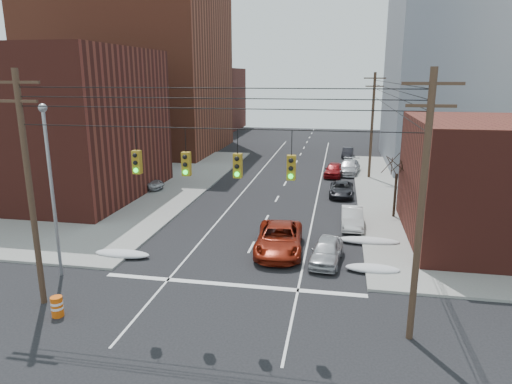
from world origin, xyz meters
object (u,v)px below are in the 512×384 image
at_px(parked_car_c, 341,189).
at_px(lot_car_d, 90,176).
at_px(lot_car_b, 142,183).
at_px(lot_car_a, 104,192).
at_px(lot_car_c, 85,184).
at_px(parked_car_b, 352,218).
at_px(parked_car_a, 327,251).
at_px(red_pickup, 279,239).
at_px(construction_barrel, 57,306).
at_px(parked_car_f, 348,152).
at_px(parked_car_d, 349,167).
at_px(parked_car_e, 334,170).

height_order(parked_car_c, lot_car_d, lot_car_d).
bearing_deg(lot_car_b, lot_car_a, 169.17).
bearing_deg(lot_car_b, lot_car_d, 87.54).
bearing_deg(parked_car_c, lot_car_c, -171.72).
xyz_separation_m(parked_car_b, lot_car_d, (-25.81, 8.99, 0.15)).
relative_size(parked_car_a, lot_car_b, 0.95).
distance_m(red_pickup, lot_car_b, 19.86).
height_order(red_pickup, lot_car_a, red_pickup).
bearing_deg(construction_barrel, parked_car_a, 35.59).
bearing_deg(red_pickup, parked_car_f, 78.55).
xyz_separation_m(parked_car_d, lot_car_d, (-25.81, -9.66, 0.09)).
bearing_deg(parked_car_e, construction_barrel, -102.96).
height_order(parked_car_b, parked_car_d, parked_car_d).
bearing_deg(parked_car_e, lot_car_c, -146.56).
bearing_deg(parked_car_a, parked_car_e, 96.33).
bearing_deg(parked_car_d, parked_car_b, -82.33).
height_order(lot_car_a, lot_car_c, lot_car_c).
distance_m(lot_car_a, lot_car_d, 7.33).
bearing_deg(parked_car_a, construction_barrel, -138.08).
xyz_separation_m(red_pickup, lot_car_b, (-14.93, 13.11, -0.08)).
distance_m(parked_car_c, construction_barrel, 27.23).
height_order(parked_car_c, parked_car_e, parked_car_e).
height_order(red_pickup, parked_car_a, red_pickup).
bearing_deg(parked_car_c, parked_car_d, 86.61).
bearing_deg(parked_car_b, red_pickup, -129.59).
distance_m(parked_car_d, parked_car_e, 2.28).
distance_m(parked_car_b, parked_car_e, 17.11).
xyz_separation_m(parked_car_a, lot_car_c, (-22.83, 12.61, 0.14)).
height_order(red_pickup, parked_car_d, red_pickup).
distance_m(parked_car_a, lot_car_b, 22.89).
bearing_deg(construction_barrel, parked_car_d, 68.40).
bearing_deg(lot_car_b, construction_barrel, -153.74).
bearing_deg(lot_car_d, lot_car_a, -164.90).
bearing_deg(red_pickup, lot_car_a, 147.49).
bearing_deg(red_pickup, lot_car_d, 141.31).
bearing_deg(red_pickup, parked_car_b, 47.17).
height_order(lot_car_b, lot_car_c, lot_car_c).
xyz_separation_m(parked_car_b, parked_car_e, (-1.60, 17.03, 0.04)).
bearing_deg(lot_car_c, parked_car_d, -68.32).
relative_size(parked_car_b, lot_car_a, 1.14).
distance_m(parked_car_b, lot_car_d, 27.33).
bearing_deg(parked_car_d, red_pickup, -92.95).
bearing_deg(construction_barrel, parked_car_b, 48.74).
bearing_deg(parked_car_f, parked_car_b, -85.53).
xyz_separation_m(parked_car_a, lot_car_d, (-24.21, 15.84, 0.14)).
bearing_deg(parked_car_e, parked_car_d, 52.48).
height_order(parked_car_b, lot_car_b, parked_car_b).
distance_m(red_pickup, lot_car_c, 22.93).
xyz_separation_m(parked_car_a, parked_car_b, (1.60, 6.85, -0.01)).
xyz_separation_m(parked_car_a, parked_car_e, (0.00, 23.89, 0.04)).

